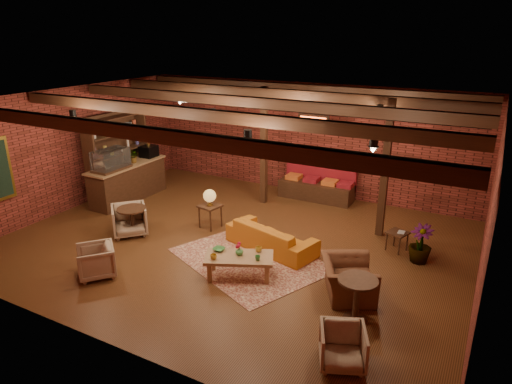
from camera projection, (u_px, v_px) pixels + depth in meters
The scene contains 28 objects.
floor at pixel (235, 242), 10.43m from camera, with size 10.00×10.00×0.00m, color #38210E.
ceiling at pixel (232, 101), 9.35m from camera, with size 10.00×8.00×0.02m, color black.
wall_back at pixel (304, 139), 13.21m from camera, with size 10.00×0.02×3.20m, color maroon.
wall_front at pixel (92, 250), 6.58m from camera, with size 10.00×0.02×3.20m, color maroon.
wall_left at pixel (72, 149), 12.12m from camera, with size 0.02×8.00×3.20m, color maroon.
wall_right at pixel (489, 218), 7.67m from camera, with size 0.02×8.00×3.20m, color maroon.
ceiling_beams at pixel (232, 107), 9.39m from camera, with size 9.80×6.40×0.22m, color black, non-canonical shape.
ceiling_pipe at pixel (267, 107), 10.80m from camera, with size 0.12×0.12×9.60m, color black.
post_left at pixel (264, 147), 12.32m from camera, with size 0.16×0.16×3.20m, color black.
post_right at pixel (385, 170), 10.31m from camera, with size 0.16×0.16×3.20m, color black.
service_counter at pixel (127, 172), 12.82m from camera, with size 0.80×2.50×1.60m, color black, non-canonical shape.
plant_counter at pixel (134, 157), 12.80m from camera, with size 0.35×0.39×0.30m, color #337F33.
shelving_hutch at pixel (118, 156), 12.94m from camera, with size 0.52×2.00×2.40m, color black, non-canonical shape.
banquette at pixel (317, 182), 12.94m from camera, with size 2.10×0.70×1.00m, color maroon, non-canonical shape.
service_sign at pixel (313, 120), 11.95m from camera, with size 0.86×0.06×0.30m, color #E14816.
ceiling_spotlights at pixel (233, 118), 9.47m from camera, with size 6.40×4.40×0.28m, color black, non-canonical shape.
rug at pixel (250, 260), 9.63m from camera, with size 3.00×2.29×0.01m, color maroon.
sofa at pixel (271, 236), 10.01m from camera, with size 2.09×0.82×0.61m, color #B96619.
coffee_table at pixel (238, 258), 8.86m from camera, with size 1.47×1.15×0.70m.
side_table_lamp at pixel (210, 199), 10.97m from camera, with size 0.54×0.54×0.98m.
round_table_left at pixel (132, 217), 10.60m from camera, with size 0.67×0.67×0.70m.
armchair_a at pixel (129, 219), 10.71m from camera, with size 0.77×0.72×0.79m, color beige.
armchair_b at pixel (96, 260), 8.91m from camera, with size 0.68×0.64×0.70m, color beige.
armchair_right at pixel (348, 273), 8.21m from camera, with size 1.04×0.68×0.91m, color brown.
side_table_book at pixel (398, 233), 9.91m from camera, with size 0.51×0.51×0.46m.
round_table_right at pixel (357, 293), 7.48m from camera, with size 0.66×0.66×0.77m.
armchair_far at pixel (343, 345), 6.53m from camera, with size 0.65×0.61×0.67m, color beige.
plant_tall at pixel (426, 206), 9.14m from camera, with size 1.39×1.39×2.49m, color #4C7F4C.
Camera 1 is at (4.89, -8.08, 4.60)m, focal length 32.00 mm.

